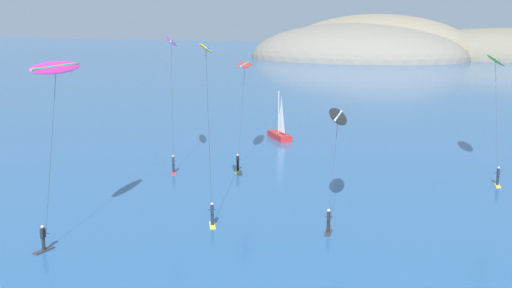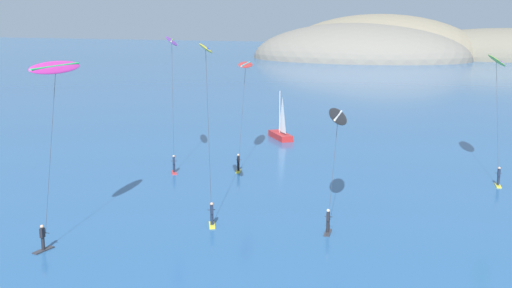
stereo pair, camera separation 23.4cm
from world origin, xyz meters
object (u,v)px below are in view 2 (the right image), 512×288
object	(u,v)px
kitesurfer_purple	(172,51)
kitesurfer_yellow	(206,67)
kitesurfer_red	(245,72)
kitesurfer_black	(337,125)
kitesurfer_lime	(497,68)
sailboat_near	(280,133)
kitesurfer_magenta	(55,83)

from	to	relation	value
kitesurfer_purple	kitesurfer_yellow	xyz separation A→B (m)	(9.87, -13.35, -0.20)
kitesurfer_red	kitesurfer_black	bearing A→B (deg)	-48.15
kitesurfer_lime	kitesurfer_yellow	bearing A→B (deg)	-132.08
kitesurfer_yellow	kitesurfer_black	distance (m)	10.26
sailboat_near	kitesurfer_yellow	xyz separation A→B (m)	(4.54, -29.92, 10.29)
sailboat_near	kitesurfer_yellow	size ratio (longest dim) A/B	0.45
kitesurfer_yellow	kitesurfer_magenta	distance (m)	10.59
kitesurfer_purple	kitesurfer_lime	size ratio (longest dim) A/B	1.14
kitesurfer_yellow	kitesurfer_lime	bearing A→B (deg)	47.92
kitesurfer_purple	kitesurfer_magenta	distance (m)	21.65
kitesurfer_purple	kitesurfer_lime	distance (m)	30.23
kitesurfer_yellow	kitesurfer_magenta	xyz separation A→B (m)	(-6.83, -8.07, -0.58)
kitesurfer_red	kitesurfer_magenta	xyz separation A→B (m)	(-2.83, -25.57, 1.41)
kitesurfer_purple	kitesurfer_black	size ratio (longest dim) A/B	1.59
kitesurfer_yellow	sailboat_near	bearing A→B (deg)	98.63
kitesurfer_purple	kitesurfer_lime	bearing A→B (deg)	15.32
sailboat_near	kitesurfer_yellow	world-z (taller)	kitesurfer_yellow
sailboat_near	kitesurfer_magenta	size ratio (longest dim) A/B	0.49
kitesurfer_magenta	kitesurfer_yellow	bearing A→B (deg)	49.75
sailboat_near	kitesurfer_yellow	distance (m)	31.97
kitesurfer_magenta	kitesurfer_red	bearing A→B (deg)	83.70
kitesurfer_red	kitesurfer_black	xyz separation A→B (m)	(12.86, -14.36, -2.14)
kitesurfer_red	kitesurfer_purple	world-z (taller)	kitesurfer_purple
kitesurfer_lime	kitesurfer_purple	bearing A→B (deg)	-164.68
kitesurfer_purple	kitesurfer_lime	xyz separation A→B (m)	(29.13, 7.98, -1.33)
kitesurfer_purple	kitesurfer_black	world-z (taller)	kitesurfer_purple
sailboat_near	kitesurfer_lime	world-z (taller)	kitesurfer_lime
kitesurfer_purple	kitesurfer_red	bearing A→B (deg)	35.31
sailboat_near	kitesurfer_black	bearing A→B (deg)	-63.42
kitesurfer_red	kitesurfer_lime	distance (m)	23.59
kitesurfer_purple	kitesurfer_yellow	bearing A→B (deg)	-53.51
kitesurfer_red	kitesurfer_magenta	world-z (taller)	kitesurfer_magenta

